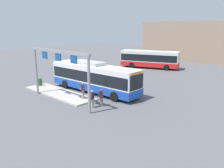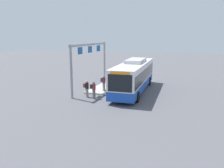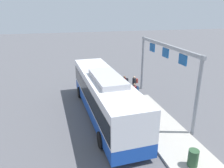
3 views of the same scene
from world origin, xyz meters
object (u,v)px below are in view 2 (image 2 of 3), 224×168
(person_boarding, at_px, (94,90))
(trash_bin, at_px, (124,75))
(person_waiting_mid, at_px, (104,83))
(person_waiting_near, at_px, (87,88))
(bus_main, at_px, (134,75))

(person_boarding, distance_m, trash_bin, 10.86)
(person_boarding, relative_size, person_waiting_mid, 1.00)
(person_boarding, height_order, person_waiting_near, same)
(person_boarding, bearing_deg, trash_bin, 81.51)
(person_waiting_near, bearing_deg, bus_main, 38.42)
(person_boarding, relative_size, trash_bin, 1.86)
(person_waiting_near, xyz_separation_m, person_waiting_mid, (-2.41, 0.86, 0.16))
(person_boarding, distance_m, person_waiting_mid, 2.70)
(person_waiting_mid, bearing_deg, trash_bin, 90.42)
(person_boarding, relative_size, person_waiting_near, 1.00)
(person_boarding, bearing_deg, bus_main, 45.94)
(person_waiting_near, bearing_deg, person_waiting_mid, 62.62)
(person_waiting_near, relative_size, trash_bin, 1.86)
(bus_main, distance_m, person_waiting_mid, 3.40)
(person_waiting_near, height_order, person_waiting_mid, person_waiting_mid)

